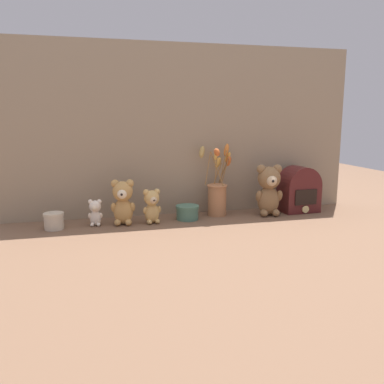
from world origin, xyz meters
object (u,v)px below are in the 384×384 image
at_px(teddy_bear_small, 152,205).
at_px(flower_vase, 217,193).
at_px(decorative_tin_tall, 54,221).
at_px(teddy_bear_large, 269,189).
at_px(decorative_tin_short, 187,212).
at_px(vintage_radio, 299,190).
at_px(teddy_bear_medium, 123,201).
at_px(teddy_bear_tiny, 95,212).

distance_m(teddy_bear_small, flower_vase, 0.33).
xyz_separation_m(teddy_bear_small, decorative_tin_tall, (-0.41, 0.01, -0.04)).
bearing_deg(teddy_bear_large, decorative_tin_short, 177.70).
relative_size(vintage_radio, decorative_tin_tall, 2.68).
bearing_deg(teddy_bear_medium, decorative_tin_tall, -178.73).
xyz_separation_m(teddy_bear_small, vintage_radio, (0.74, 0.05, 0.03)).
bearing_deg(teddy_bear_medium, vintage_radio, 2.29).
height_order(flower_vase, vintage_radio, flower_vase).
xyz_separation_m(flower_vase, decorative_tin_tall, (-0.73, -0.06, -0.07)).
bearing_deg(teddy_bear_large, teddy_bear_medium, 179.72).
height_order(teddy_bear_large, decorative_tin_short, teddy_bear_large).
distance_m(teddy_bear_large, decorative_tin_tall, 0.97).
bearing_deg(teddy_bear_small, teddy_bear_tiny, 175.52).
xyz_separation_m(teddy_bear_large, decorative_tin_tall, (-0.97, -0.00, -0.09)).
bearing_deg(decorative_tin_tall, flower_vase, 4.96).
xyz_separation_m(vintage_radio, decorative_tin_short, (-0.57, -0.02, -0.07)).
bearing_deg(vintage_radio, teddy_bear_large, -168.08).
xyz_separation_m(teddy_bear_medium, decorative_tin_tall, (-0.29, -0.01, -0.07)).
relative_size(teddy_bear_small, decorative_tin_tall, 1.83).
bearing_deg(teddy_bear_small, teddy_bear_large, 0.84).
bearing_deg(teddy_bear_small, teddy_bear_medium, 174.72).
xyz_separation_m(teddy_bear_large, decorative_tin_short, (-0.39, 0.02, -0.09)).
distance_m(flower_vase, decorative_tin_short, 0.18).
relative_size(decorative_tin_tall, decorative_tin_short, 0.79).
height_order(flower_vase, decorative_tin_tall, flower_vase).
bearing_deg(teddy_bear_medium, decorative_tin_short, 2.46).
xyz_separation_m(teddy_bear_tiny, vintage_radio, (0.98, 0.03, 0.05)).
relative_size(teddy_bear_large, teddy_bear_tiny, 2.11).
bearing_deg(teddy_bear_small, flower_vase, 12.05).
relative_size(teddy_bear_large, vintage_radio, 1.08).
relative_size(teddy_bear_large, teddy_bear_medium, 1.23).
distance_m(teddy_bear_medium, vintage_radio, 0.86).
distance_m(teddy_bear_large, teddy_bear_tiny, 0.80).
height_order(teddy_bear_small, decorative_tin_short, teddy_bear_small).
height_order(teddy_bear_medium, teddy_bear_tiny, teddy_bear_medium).
bearing_deg(teddy_bear_medium, teddy_bear_large, -0.28).
distance_m(teddy_bear_tiny, flower_vase, 0.57).
bearing_deg(vintage_radio, flower_vase, 176.81).
xyz_separation_m(flower_vase, vintage_radio, (0.41, -0.02, -0.00)).
relative_size(flower_vase, vintage_radio, 1.52).
bearing_deg(teddy_bear_tiny, teddy_bear_large, -0.77).
bearing_deg(teddy_bear_small, vintage_radio, 3.56).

